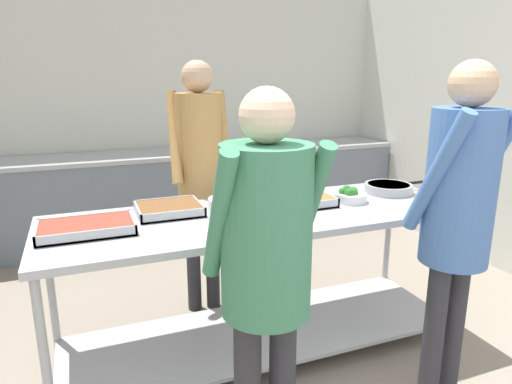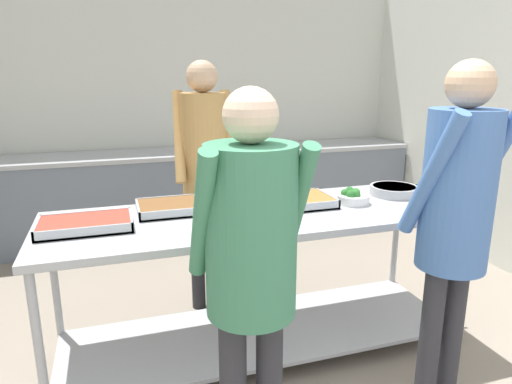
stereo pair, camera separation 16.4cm
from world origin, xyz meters
name	(u,v)px [view 2 (the right image)]	position (x,y,z in m)	size (l,w,h in m)	color
wall_rear	(179,107)	(0.00, 4.27, 1.32)	(5.08, 0.06, 2.65)	silver
back_counter	(187,193)	(0.00, 3.90, 0.45)	(4.92, 0.65, 0.90)	slate
serving_counter	(261,259)	(0.07, 1.62, 0.61)	(2.47, 0.81, 0.90)	#ADAFB5
serving_tray_greens	(85,224)	(-0.89, 1.64, 0.92)	(0.47, 0.30, 0.05)	#ADAFB5
serving_tray_vegetables	(169,207)	(-0.44, 1.81, 0.92)	(0.37, 0.32, 0.05)	#ADAFB5
plate_stack	(227,203)	(-0.10, 1.76, 0.93)	(0.23, 0.23, 0.07)	white
serving_tray_roast	(292,202)	(0.29, 1.71, 0.92)	(0.49, 0.33, 0.05)	#ADAFB5
broccoli_bowl	(353,197)	(0.67, 1.64, 0.94)	(0.20, 0.20, 0.10)	silver
sauce_pan	(394,190)	(1.04, 1.74, 0.93)	(0.46, 0.32, 0.06)	#ADAFB5
guest_serving_left	(251,250)	(-0.24, 0.83, 1.01)	(0.46, 0.36, 1.64)	#2D2D33
guest_serving_right	(456,207)	(0.75, 0.85, 1.09)	(0.44, 0.37, 1.74)	#2D2D33
cook_behind_counter	(204,159)	(-0.13, 2.27, 1.11)	(0.44, 0.38, 1.77)	#2D2D33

